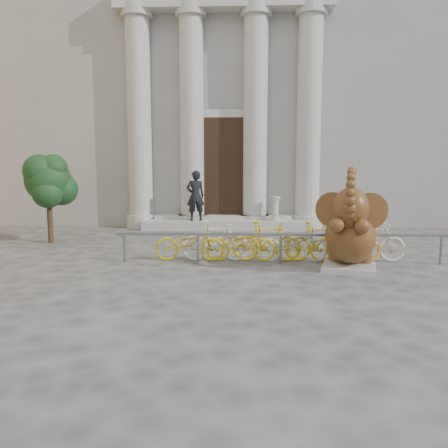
{
  "coord_description": "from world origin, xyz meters",
  "views": [
    {
      "loc": [
        0.62,
        -6.98,
        2.28
      ],
      "look_at": [
        0.29,
        2.27,
        1.1
      ],
      "focal_mm": 35.0,
      "sensor_mm": 36.0,
      "label": 1
    }
  ],
  "objects_px": {
    "tree": "(49,182)",
    "pedestrian": "(195,196)",
    "elephant_statue": "(350,234)",
    "bike_rack": "(279,241)"
  },
  "relations": [
    {
      "from": "tree",
      "to": "pedestrian",
      "type": "relative_size",
      "value": 1.47
    },
    {
      "from": "elephant_statue",
      "to": "tree",
      "type": "distance_m",
      "value": 9.0
    },
    {
      "from": "tree",
      "to": "pedestrian",
      "type": "height_order",
      "value": "tree"
    },
    {
      "from": "tree",
      "to": "elephant_statue",
      "type": "bearing_deg",
      "value": -22.31
    },
    {
      "from": "elephant_statue",
      "to": "bike_rack",
      "type": "bearing_deg",
      "value": 164.58
    },
    {
      "from": "bike_rack",
      "to": "elephant_statue",
      "type": "bearing_deg",
      "value": -31.68
    },
    {
      "from": "elephant_statue",
      "to": "pedestrian",
      "type": "distance_m",
      "value": 7.55
    },
    {
      "from": "bike_rack",
      "to": "tree",
      "type": "distance_m",
      "value": 7.35
    },
    {
      "from": "tree",
      "to": "pedestrian",
      "type": "xyz_separation_m",
      "value": [
        4.18,
        2.93,
        -0.6
      ]
    },
    {
      "from": "elephant_statue",
      "to": "bike_rack",
      "type": "distance_m",
      "value": 1.78
    }
  ]
}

